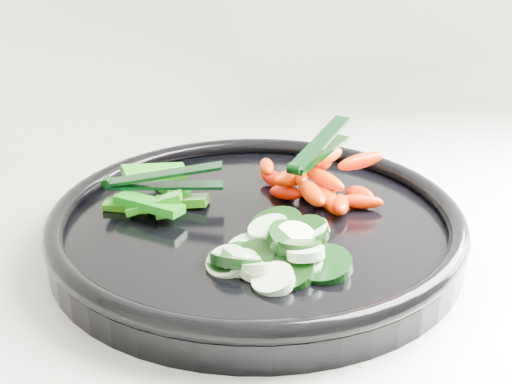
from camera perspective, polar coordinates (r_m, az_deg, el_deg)
veggie_tray at (r=0.65m, az=0.00°, el=-2.80°), size 0.42×0.42×0.04m
cucumber_pile at (r=0.58m, az=1.41°, el=-4.90°), size 0.12×0.12×0.04m
carrot_pile at (r=0.68m, az=4.94°, el=0.80°), size 0.13×0.13×0.05m
pepper_pile at (r=0.68m, az=-7.88°, el=-0.42°), size 0.10×0.11×0.03m
tong_carrot at (r=0.68m, az=5.02°, el=3.43°), size 0.11×0.07×0.02m
tong_pepper at (r=0.67m, az=-7.64°, el=0.96°), size 0.10×0.07×0.02m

